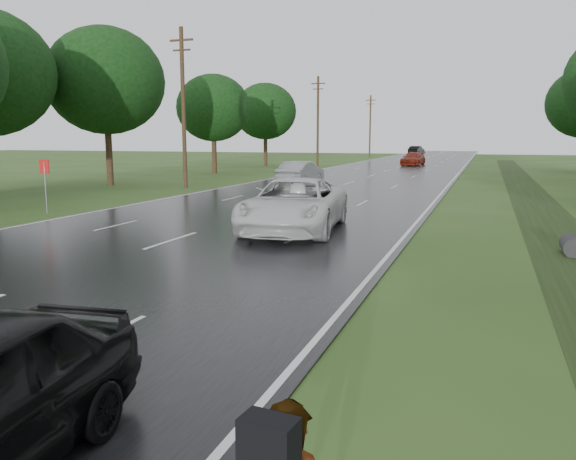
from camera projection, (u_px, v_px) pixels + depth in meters
The scene contains 16 objects.
road at pixel (382, 173), 51.90m from camera, with size 14.00×180.00×0.04m, color black.
edge_stripe_east at pixel (458, 174), 49.67m from camera, with size 0.12×180.00×0.01m, color silver.
edge_stripe_west at pixel (312, 171), 54.12m from camera, with size 0.12×180.00×0.01m, color silver.
center_line at pixel (382, 172), 51.90m from camera, with size 0.12×180.00×0.01m, color silver.
drainage_ditch at pixel (543, 214), 23.65m from camera, with size 2.20×120.00×0.56m.
road_sign at pixel (45, 175), 23.74m from camera, with size 0.50×0.06×2.30m.
utility_pole_mid at pixel (183, 106), 35.48m from camera, with size 1.60×0.26×10.00m.
utility_pole_far at pixel (318, 120), 63.39m from camera, with size 1.60×0.26×10.00m.
utility_pole_distant at pixel (370, 125), 91.29m from camera, with size 1.60×0.26×10.00m.
tree_west_c at pixel (105, 81), 37.11m from camera, with size 7.80×7.80×10.43m.
tree_west_d at pixel (213, 108), 50.05m from camera, with size 6.60×6.60×8.80m.
tree_west_f at pixel (265, 111), 63.22m from camera, with size 7.00×7.00×9.29m.
white_pickup at pixel (294, 205), 19.22m from camera, with size 2.97×6.44×1.79m, color silver.
silver_sedan at pixel (301, 174), 37.21m from camera, with size 1.73×4.96×1.63m, color gray.
far_car_red at pixel (413, 159), 65.04m from camera, with size 2.10×5.17×1.50m, color maroon.
far_car_dark at pixel (416, 151), 102.78m from camera, with size 1.76×5.06×1.67m, color black.
Camera 1 is at (9.17, -7.00, 3.21)m, focal length 35.00 mm.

